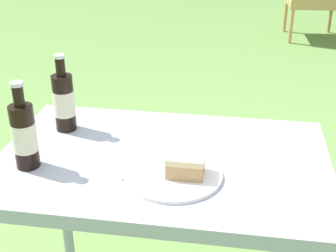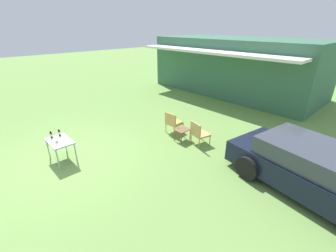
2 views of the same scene
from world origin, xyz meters
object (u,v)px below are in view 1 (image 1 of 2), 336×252
at_px(patio_table, 163,180).
at_px(cake_on_plate, 178,171).
at_px(cola_bottle_near, 64,101).
at_px(cola_bottle_far, 24,135).

distance_m(patio_table, cake_on_plate, 0.14).
bearing_deg(patio_table, cola_bottle_near, 158.26).
xyz_separation_m(patio_table, cola_bottle_near, (-0.33, 0.13, 0.17)).
bearing_deg(patio_table, cola_bottle_far, -163.93).
distance_m(cake_on_plate, cola_bottle_far, 0.42).
height_order(cake_on_plate, cola_bottle_near, cola_bottle_near).
height_order(patio_table, cola_bottle_near, cola_bottle_near).
height_order(cake_on_plate, cola_bottle_far, cola_bottle_far).
bearing_deg(cake_on_plate, cola_bottle_far, -178.78).
bearing_deg(cola_bottle_near, cola_bottle_far, -95.75).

